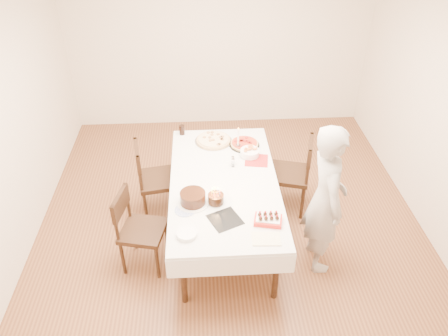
{
  "coord_description": "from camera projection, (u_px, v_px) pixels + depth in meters",
  "views": [
    {
      "loc": [
        -0.3,
        -3.8,
        3.57
      ],
      "look_at": [
        -0.08,
        -0.12,
        0.92
      ],
      "focal_mm": 35.0,
      "sensor_mm": 36.0,
      "label": 1
    }
  ],
  "objects": [
    {
      "name": "shaker_pair",
      "position": [
        233.0,
        163.0,
        4.83
      ],
      "size": [
        0.09,
        0.09,
        0.1
      ],
      "primitive_type": null,
      "rotation": [
        0.0,
        0.0,
        0.09
      ],
      "color": "white",
      "rests_on": "dining_table"
    },
    {
      "name": "pasta_bowl",
      "position": [
        250.0,
        153.0,
        5.01
      ],
      "size": [
        0.25,
        0.25,
        0.07
      ],
      "primitive_type": "cylinder",
      "rotation": [
        0.0,
        0.0,
        -0.14
      ],
      "color": "white",
      "rests_on": "dining_table"
    },
    {
      "name": "cola_glass",
      "position": [
        182.0,
        130.0,
        5.39
      ],
      "size": [
        0.09,
        0.09,
        0.12
      ],
      "primitive_type": "cylinder",
      "rotation": [
        0.0,
        0.0,
        -0.38
      ],
      "color": "black",
      "rests_on": "dining_table"
    },
    {
      "name": "wall_back",
      "position": [
        219.0,
        41.0,
        6.42
      ],
      "size": [
        4.5,
        0.04,
        2.7
      ],
      "primitive_type": "cube",
      "color": "beige",
      "rests_on": "floor"
    },
    {
      "name": "china_plate",
      "position": [
        185.0,
        210.0,
        4.26
      ],
      "size": [
        0.25,
        0.25,
        0.01
      ],
      "primitive_type": "cylinder",
      "rotation": [
        0.0,
        0.0,
        -0.25
      ],
      "color": "white",
      "rests_on": "dining_table"
    },
    {
      "name": "dining_table",
      "position": [
        224.0,
        208.0,
        4.86
      ],
      "size": [
        1.84,
        2.41,
        0.75
      ],
      "primitive_type": "cube",
      "rotation": [
        0.0,
        0.0,
        -0.37
      ],
      "color": "silver",
      "rests_on": "floor"
    },
    {
      "name": "plate_stack",
      "position": [
        187.0,
        234.0,
        3.97
      ],
      "size": [
        0.25,
        0.25,
        0.04
      ],
      "primitive_type": "cylinder",
      "rotation": [
        0.0,
        0.0,
        0.39
      ],
      "color": "white",
      "rests_on": "dining_table"
    },
    {
      "name": "cake_board",
      "position": [
        225.0,
        220.0,
        4.15
      ],
      "size": [
        0.37,
        0.37,
        0.01
      ],
      "primitive_type": "cube",
      "rotation": [
        0.0,
        0.0,
        0.44
      ],
      "color": "black",
      "rests_on": "dining_table"
    },
    {
      "name": "chair_left_savory",
      "position": [
        159.0,
        179.0,
        5.09
      ],
      "size": [
        0.58,
        0.58,
        0.98
      ],
      "primitive_type": null,
      "rotation": [
        0.0,
        0.0,
        3.32
      ],
      "color": "#331E11",
      "rests_on": "floor"
    },
    {
      "name": "person",
      "position": [
        325.0,
        200.0,
        4.27
      ],
      "size": [
        0.42,
        0.62,
        1.66
      ],
      "primitive_type": "imported",
      "rotation": [
        0.0,
        0.0,
        1.6
      ],
      "color": "#A29D98",
      "rests_on": "floor"
    },
    {
      "name": "taper_candle",
      "position": [
        238.0,
        138.0,
        5.07
      ],
      "size": [
        0.07,
        0.07,
        0.3
      ],
      "primitive_type": "cylinder",
      "rotation": [
        0.0,
        0.0,
        0.11
      ],
      "color": "white",
      "rests_on": "dining_table"
    },
    {
      "name": "birthday_cake",
      "position": [
        216.0,
        196.0,
        4.3
      ],
      "size": [
        0.21,
        0.21,
        0.15
      ],
      "primitive_type": "cylinder",
      "rotation": [
        0.0,
        0.0,
        0.39
      ],
      "color": "#351A0E",
      "rests_on": "dining_table"
    },
    {
      "name": "pizza_pepperoni",
      "position": [
        244.0,
        144.0,
        5.2
      ],
      "size": [
        0.37,
        0.37,
        0.04
      ],
      "primitive_type": "cylinder",
      "rotation": [
        0.0,
        0.0,
        0.04
      ],
      "color": "red",
      "rests_on": "dining_table"
    },
    {
      "name": "strawberry_box",
      "position": [
        268.0,
        219.0,
        4.11
      ],
      "size": [
        0.29,
        0.22,
        0.07
      ],
      "primitive_type": null,
      "rotation": [
        0.0,
        0.0,
        -0.22
      ],
      "color": "red",
      "rests_on": "dining_table"
    },
    {
      "name": "chair_left_dessert",
      "position": [
        143.0,
        231.0,
        4.44
      ],
      "size": [
        0.56,
        0.56,
        0.92
      ],
      "primitive_type": null,
      "rotation": [
        0.0,
        0.0,
        2.92
      ],
      "color": "#331E11",
      "rests_on": "floor"
    },
    {
      "name": "pizza_white",
      "position": [
        213.0,
        140.0,
        5.27
      ],
      "size": [
        0.55,
        0.55,
        0.04
      ],
      "primitive_type": "cylinder",
      "rotation": [
        0.0,
        0.0,
        -0.25
      ],
      "color": "beige",
      "rests_on": "dining_table"
    },
    {
      "name": "wall_left",
      "position": [
        4.0,
        133.0,
        4.29
      ],
      "size": [
        0.04,
        5.0,
        2.7
      ],
      "primitive_type": "cube",
      "color": "beige",
      "rests_on": "floor"
    },
    {
      "name": "red_placemat",
      "position": [
        256.0,
        160.0,
        4.96
      ],
      "size": [
        0.3,
        0.3,
        0.01
      ],
      "primitive_type": "cube",
      "rotation": [
        0.0,
        0.0,
        -0.16
      ],
      "color": "#B21E1E",
      "rests_on": "dining_table"
    },
    {
      "name": "chair_right_savory",
      "position": [
        289.0,
        174.0,
        5.18
      ],
      "size": [
        0.62,
        0.62,
        0.98
      ],
      "primitive_type": null,
      "rotation": [
        0.0,
        0.0,
        -0.27
      ],
      "color": "#331E11",
      "rests_on": "floor"
    },
    {
      "name": "layer_cake",
      "position": [
        193.0,
        198.0,
        4.31
      ],
      "size": [
        0.38,
        0.38,
        0.13
      ],
      "primitive_type": "cylinder",
      "rotation": [
        0.0,
        0.0,
        0.18
      ],
      "color": "black",
      "rests_on": "dining_table"
    },
    {
      "name": "floor",
      "position": [
        230.0,
        225.0,
        5.18
      ],
      "size": [
        5.0,
        5.0,
        0.0
      ],
      "primitive_type": "plane",
      "color": "brown",
      "rests_on": "ground"
    },
    {
      "name": "box_lid",
      "position": [
        266.0,
        239.0,
        3.94
      ],
      "size": [
        0.27,
        0.19,
        0.02
      ],
      "primitive_type": "cube",
      "rotation": [
        0.0,
        0.0,
        -0.06
      ],
      "color": "beige",
      "rests_on": "dining_table"
    }
  ]
}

